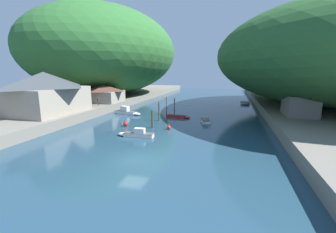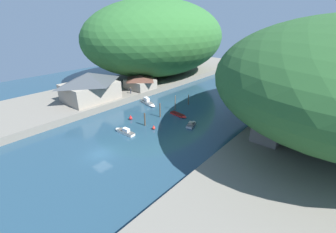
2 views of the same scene
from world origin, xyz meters
name	(u,v)px [view 2 (image 2 of 2)]	position (x,y,z in m)	size (l,w,h in m)	color
water_surface	(201,105)	(0.00, 30.00, 0.00)	(130.00, 130.00, 0.00)	#234256
left_bank	(134,84)	(-26.22, 30.00, 0.78)	(22.00, 120.00, 1.57)	slate
right_bank	(321,134)	(26.22, 30.00, 0.78)	(22.00, 120.00, 1.57)	slate
hillside_left	(158,38)	(-27.32, 43.05, 14.15)	(39.09, 54.73, 25.17)	#2D662D
waterfront_building	(90,86)	(-21.11, 11.57, 5.14)	(10.20, 13.05, 6.88)	gray
boathouse_shed	(140,82)	(-18.94, 26.32, 3.61)	(7.89, 7.21, 3.94)	gray
right_bank_cottage	(270,126)	(19.71, 20.41, 3.86)	(4.62, 6.53, 4.43)	slate
boat_cabin_cruiser	(269,103)	(12.82, 42.50, 0.29)	(2.22, 3.53, 0.59)	silver
boat_white_cruiser	(148,102)	(-10.83, 21.46, 0.47)	(6.35, 2.91, 1.60)	white
boat_moored_right	(124,131)	(-2.90, 7.25, 0.37)	(5.00, 1.36, 1.19)	silver
boat_red_skiff	(179,115)	(-0.08, 20.87, 0.20)	(4.71, 1.71, 0.41)	red
boat_mid_channel	(192,124)	(5.06, 18.58, 0.31)	(2.16, 3.60, 0.97)	white
mooring_post_second	(145,119)	(-2.27, 12.20, 1.43)	(0.30, 0.30, 2.83)	#4C3D2D
mooring_post_middle	(160,110)	(-2.88, 17.48, 1.69)	(0.27, 0.27, 3.36)	brown
mooring_post_fourth	(175,103)	(-3.16, 23.15, 1.82)	(0.20, 0.20, 3.63)	brown
mooring_post_farthest	(188,100)	(-2.73, 28.01, 1.39)	(0.23, 0.23, 2.76)	brown
channel_buoy_near	(154,128)	(0.36, 12.11, 0.35)	(0.61, 0.61, 0.91)	red
channel_buoy_far	(131,118)	(-6.76, 12.16, 0.43)	(0.73, 0.73, 1.10)	red
person_on_quay	(131,90)	(-17.41, 21.35, 2.55)	(0.29, 0.42, 1.69)	#282D3D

